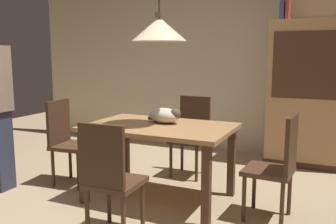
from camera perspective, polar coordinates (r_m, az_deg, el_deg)
name	(u,v)px	position (r m, az deg, el deg)	size (l,w,h in m)	color
ground	(136,218)	(3.45, -4.86, -15.75)	(10.00, 10.00, 0.00)	tan
back_wall	(224,52)	(5.59, 8.57, 8.97)	(6.40, 0.10, 2.90)	beige
dining_table	(159,135)	(3.64, -1.34, -3.57)	(1.40, 0.90, 0.75)	#A87A4C
chair_far_back	(192,132)	(4.46, 3.63, -3.06)	(0.41, 0.41, 0.93)	#472D1E
chair_left_side	(67,138)	(4.27, -15.14, -3.90)	(0.43, 0.43, 0.93)	#472D1E
chair_near_front	(110,175)	(2.94, -8.89, -9.53)	(0.41, 0.41, 0.93)	#472D1E
chair_right_side	(278,163)	(3.35, 16.40, -7.48)	(0.42, 0.42, 0.93)	#472D1E
cat_sleeping	(165,115)	(3.72, -0.42, -0.52)	(0.40, 0.28, 0.16)	beige
pendant_lamp	(159,29)	(3.56, -1.40, 12.55)	(0.52, 0.52, 1.30)	beige
hutch_bookcase	(313,97)	(5.08, 21.27, 2.13)	(1.12, 0.45, 1.85)	tan
book_blue_wide	(283,11)	(5.12, 17.11, 14.53)	(0.06, 0.24, 0.24)	#384C93
book_red_tall	(288,9)	(5.11, 17.84, 14.73)	(0.04, 0.22, 0.28)	#B73833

